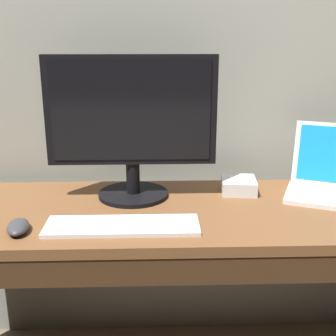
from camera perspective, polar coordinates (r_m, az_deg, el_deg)
name	(u,v)px	position (r m, az deg, el deg)	size (l,w,h in m)	color
desk	(191,259)	(1.53, 3.07, -11.83)	(1.72, 0.57, 0.72)	brown
external_monitor	(131,123)	(1.49, -4.79, 5.86)	(0.58, 0.25, 0.49)	black
wired_keyboard	(122,225)	(1.32, -5.98, -7.47)	(0.46, 0.14, 0.01)	white
computer_mouse	(18,227)	(1.36, -18.99, -7.28)	(0.06, 0.11, 0.03)	#38383D
external_drive_box	(239,185)	(1.62, 9.19, -2.25)	(0.12, 0.13, 0.05)	silver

